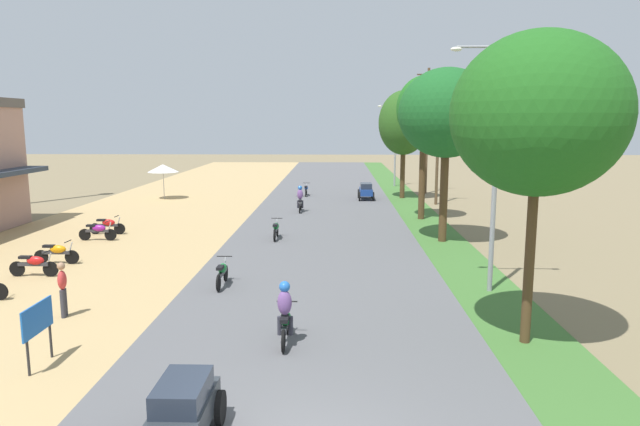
# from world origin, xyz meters

# --- Properties ---
(parked_motorbike_second) EXTENTS (1.80, 0.54, 0.94)m
(parked_motorbike_second) POSITION_xyz_m (-10.33, 11.20, 0.55)
(parked_motorbike_second) COLOR black
(parked_motorbike_second) RESTS_ON dirt_shoulder
(parked_motorbike_third) EXTENTS (1.80, 0.54, 0.94)m
(parked_motorbike_third) POSITION_xyz_m (-10.41, 13.04, 0.55)
(parked_motorbike_third) COLOR black
(parked_motorbike_third) RESTS_ON dirt_shoulder
(parked_motorbike_fourth) EXTENTS (1.80, 0.54, 0.94)m
(parked_motorbike_fourth) POSITION_xyz_m (-10.65, 17.51, 0.55)
(parked_motorbike_fourth) COLOR black
(parked_motorbike_fourth) RESTS_ON dirt_shoulder
(parked_motorbike_fifth) EXTENTS (1.80, 0.54, 0.94)m
(parked_motorbike_fifth) POSITION_xyz_m (-10.79, 19.02, 0.55)
(parked_motorbike_fifth) COLOR black
(parked_motorbike_fifth) RESTS_ON dirt_shoulder
(street_signboard) EXTENTS (0.06, 1.30, 1.50)m
(street_signboard) POSITION_xyz_m (-6.16, 3.68, 1.11)
(street_signboard) COLOR #262628
(street_signboard) RESTS_ON dirt_shoulder
(vendor_umbrella) EXTENTS (2.20, 2.20, 2.52)m
(vendor_umbrella) POSITION_xyz_m (-11.94, 32.14, 2.31)
(vendor_umbrella) COLOR #99999E
(vendor_umbrella) RESTS_ON dirt_shoulder
(pedestrian_on_shoulder) EXTENTS (0.30, 0.40, 1.62)m
(pedestrian_on_shoulder) POSITION_xyz_m (-7.20, 6.99, 0.96)
(pedestrian_on_shoulder) COLOR #33333D
(pedestrian_on_shoulder) RESTS_ON dirt_shoulder
(median_tree_nearest) EXTENTS (4.21, 4.21, 7.76)m
(median_tree_nearest) POSITION_xyz_m (5.52, 5.47, 5.81)
(median_tree_nearest) COLOR #4C351E
(median_tree_nearest) RESTS_ON median_strip
(median_tree_second) EXTENTS (4.40, 4.40, 8.03)m
(median_tree_second) POSITION_xyz_m (5.69, 17.83, 6.02)
(median_tree_second) COLOR #4C351E
(median_tree_second) RESTS_ON median_strip
(median_tree_third) EXTENTS (3.13, 3.13, 8.16)m
(median_tree_third) POSITION_xyz_m (5.61, 24.01, 6.30)
(median_tree_third) COLOR #4C351E
(median_tree_third) RESTS_ON median_strip
(median_tree_fourth) EXTENTS (3.66, 3.66, 7.85)m
(median_tree_fourth) POSITION_xyz_m (5.56, 33.15, 5.55)
(median_tree_fourth) COLOR #4C351E
(median_tree_fourth) RESTS_ON median_strip
(streetlamp_near) EXTENTS (3.16, 0.20, 8.05)m
(streetlamp_near) POSITION_xyz_m (5.80, 9.90, 4.68)
(streetlamp_near) COLOR gray
(streetlamp_near) RESTS_ON median_strip
(streetlamp_mid) EXTENTS (3.16, 0.20, 7.13)m
(streetlamp_mid) POSITION_xyz_m (5.80, 41.01, 4.21)
(streetlamp_mid) COLOR gray
(streetlamp_mid) RESTS_ON median_strip
(utility_pole_near) EXTENTS (1.80, 0.20, 9.75)m
(utility_pole_near) POSITION_xyz_m (7.77, 36.29, 5.07)
(utility_pole_near) COLOR brown
(utility_pole_near) RESTS_ON ground
(utility_pole_far) EXTENTS (1.80, 0.20, 8.67)m
(utility_pole_far) POSITION_xyz_m (7.56, 30.28, 4.53)
(utility_pole_far) COLOR brown
(utility_pole_far) RESTS_ON ground
(car_sedan_charcoal) EXTENTS (1.10, 2.26, 1.19)m
(car_sedan_charcoal) POSITION_xyz_m (-1.97, 0.48, 0.74)
(car_sedan_charcoal) COLOR #282D33
(car_sedan_charcoal) RESTS_ON road_strip
(car_sedan_blue) EXTENTS (1.10, 2.26, 1.19)m
(car_sedan_blue) POSITION_xyz_m (2.82, 32.15, 0.74)
(car_sedan_blue) COLOR navy
(car_sedan_blue) RESTS_ON road_strip
(motorbike_foreground_rider) EXTENTS (0.54, 1.80, 1.66)m
(motorbike_foreground_rider) POSITION_xyz_m (-0.62, 5.15, 0.86)
(motorbike_foreground_rider) COLOR black
(motorbike_foreground_rider) RESTS_ON road_strip
(motorbike_ahead_second) EXTENTS (0.54, 1.80, 0.94)m
(motorbike_ahead_second) POSITION_xyz_m (-3.24, 10.18, 0.57)
(motorbike_ahead_second) COLOR black
(motorbike_ahead_second) RESTS_ON road_strip
(motorbike_ahead_third) EXTENTS (0.54, 1.80, 0.94)m
(motorbike_ahead_third) POSITION_xyz_m (-2.22, 18.07, 0.57)
(motorbike_ahead_third) COLOR black
(motorbike_ahead_third) RESTS_ON road_strip
(motorbike_ahead_fourth) EXTENTS (0.54, 1.80, 1.66)m
(motorbike_ahead_fourth) POSITION_xyz_m (-1.58, 26.30, 0.86)
(motorbike_ahead_fourth) COLOR black
(motorbike_ahead_fourth) RESTS_ON road_strip
(motorbike_ahead_fifth) EXTENTS (0.54, 1.80, 0.94)m
(motorbike_ahead_fifth) POSITION_xyz_m (-1.62, 34.12, 0.57)
(motorbike_ahead_fifth) COLOR black
(motorbike_ahead_fifth) RESTS_ON road_strip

